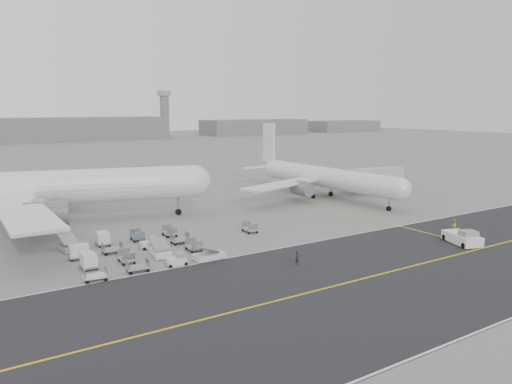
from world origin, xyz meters
TOP-DOWN VIEW (x-y plane):
  - ground at (0.00, 0.00)m, footprint 700.00×700.00m
  - taxiway at (5.02, -17.98)m, footprint 220.00×59.00m
  - horizon_buildings at (30.00, 260.00)m, footprint 520.00×28.00m
  - control_tower at (100.00, 265.00)m, footprint 7.00×7.00m
  - airliner_a at (-21.80, 32.85)m, footprint 61.30×59.93m
  - airliner_b at (37.15, 26.10)m, footprint 45.90×46.50m
  - pushback_tug at (28.91, -15.03)m, footprint 4.89×8.12m
  - jet_bridge at (50.62, 23.38)m, footprint 16.52×5.10m
  - gse_cluster at (-13.18, 5.82)m, footprint 23.91×23.12m
  - stray_dolly at (6.34, 8.02)m, footprint 1.85×2.80m
  - ground_crew_a at (2.48, -9.45)m, footprint 0.77×0.66m
  - ground_crew_b at (34.72, -9.33)m, footprint 1.10×0.95m

SIDE VIEW (x-z plane):
  - ground at x=0.00m, z-range 0.00..0.00m
  - horizon_buildings at x=30.00m, z-range -14.00..14.00m
  - gse_cluster at x=-13.18m, z-range -1.04..1.04m
  - stray_dolly at x=6.34m, z-range -0.82..0.82m
  - taxiway at x=5.02m, z-range -0.01..0.03m
  - ground_crew_a at x=2.48m, z-range 0.00..1.80m
  - pushback_tug at x=28.91m, z-range -0.21..2.11m
  - ground_crew_b at x=34.72m, z-range 0.00..1.95m
  - jet_bridge at x=50.62m, z-range 1.22..7.38m
  - airliner_b at x=37.15m, z-range -3.38..12.64m
  - airliner_a at x=-21.80m, z-range -4.58..16.99m
  - control_tower at x=100.00m, z-range 0.63..31.88m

